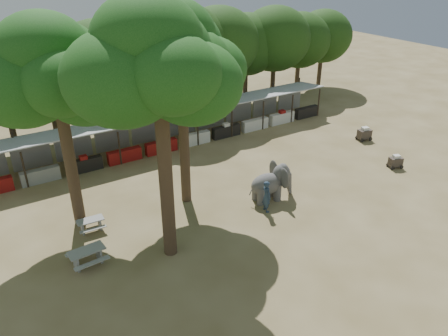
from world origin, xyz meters
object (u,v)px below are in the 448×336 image
yard_tree_left (50,73)px  handler (267,196)px  cart_front (396,161)px  picnic_table_near (87,255)px  yard_tree_back (176,54)px  elephant (272,182)px  yard_tree_center (153,65)px  cart_back (364,134)px  picnic_table_far (91,223)px

yard_tree_left → handler: size_ratio=5.79×
cart_front → picnic_table_near: bearing=-163.7°
yard_tree_back → elephant: bearing=-31.4°
cart_front → yard_tree_back: bearing=-176.6°
yard_tree_center → cart_back: (19.02, 4.43, -8.68)m
cart_front → cart_back: (1.91, 4.43, 0.07)m
picnic_table_near → picnic_table_far: size_ratio=1.22×
yard_tree_left → picnic_table_near: size_ratio=6.28×
yard_tree_left → cart_back: bearing=-1.5°
yard_tree_center → picnic_table_far: yard_tree_center is taller
yard_tree_back → cart_front: yard_tree_back is taller
cart_back → elephant: bearing=-153.2°
yard_tree_center → picnic_table_far: (-2.60, 3.71, -8.76)m
handler → cart_back: handler is taller
yard_tree_back → picnic_table_near: 10.76m
cart_front → yard_tree_left: bearing=-174.8°
yard_tree_center → picnic_table_near: (-3.56, 1.05, -8.67)m
yard_tree_left → cart_front: bearing=-14.0°
yard_tree_back → cart_back: 17.92m
yard_tree_back → picnic_table_near: yard_tree_back is taller
elephant → yard_tree_back: bearing=156.2°
yard_tree_center → yard_tree_back: yard_tree_center is taller
elephant → cart_front: (9.62, -1.26, -0.62)m
elephant → picnic_table_far: 10.40m
picnic_table_far → cart_front: cart_front is taller
cart_back → cart_front: bearing=-101.9°
picnic_table_near → elephant: bearing=-2.9°
yard_tree_center → handler: size_ratio=6.33×
picnic_table_far → yard_tree_back: bearing=6.5°
picnic_table_near → cart_front: cart_front is taller
yard_tree_left → elephant: bearing=-19.6°
handler → yard_tree_center: bearing=100.5°
yard_tree_center → picnic_table_near: size_ratio=6.86×
cart_front → cart_back: 4.82m
yard_tree_left → yard_tree_center: size_ratio=0.92×
elephant → yard_tree_center: bearing=-162.8°
yard_tree_back → handler: 9.09m
yard_tree_center → cart_front: (17.11, 0.00, -8.75)m
yard_tree_back → picnic_table_far: yard_tree_back is taller
elephant → handler: (-1.11, -0.94, -0.13)m
yard_tree_left → yard_tree_center: (3.00, -5.00, 1.01)m
yard_tree_back → cart_front: 16.75m
handler → picnic_table_far: (-8.98, 3.38, -0.51)m
yard_tree_back → cart_back: yard_tree_back is taller
yard_tree_back → cart_back: (16.02, 0.43, -8.02)m
elephant → yard_tree_left: bearing=168.0°
yard_tree_left → cart_front: yard_tree_left is taller
elephant → cart_front: 9.73m
yard_tree_left → elephant: size_ratio=3.85×
picnic_table_near → picnic_table_far: bearing=66.0°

